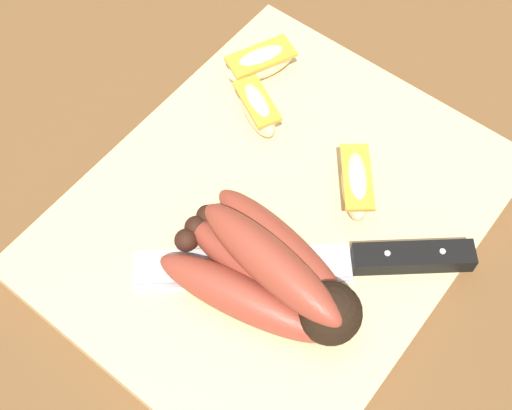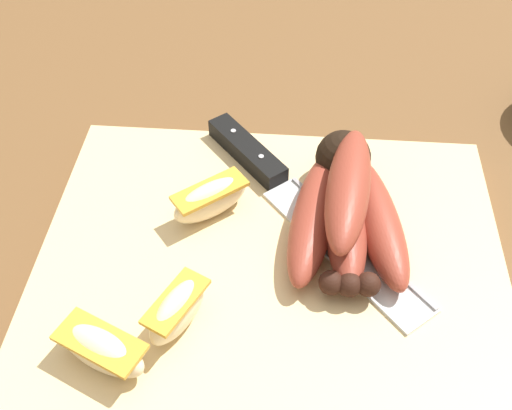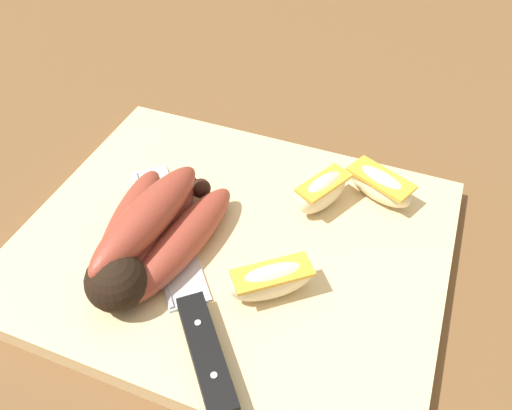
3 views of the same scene
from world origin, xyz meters
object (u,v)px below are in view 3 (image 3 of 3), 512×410
Objects in this scene: banana_bunch at (150,235)px; apple_wedge_near at (272,281)px; apple_wedge_far at (380,185)px; apple_wedge_middle at (323,192)px; chefs_knife at (190,305)px.

banana_bunch is 0.11m from apple_wedge_near.
apple_wedge_near is 0.16m from apple_wedge_far.
apple_wedge_middle is 0.86× the size of apple_wedge_far.
chefs_knife is 3.31× the size of apple_wedge_near.
apple_wedge_middle reaches higher than chefs_knife.
apple_wedge_middle is at bearing 34.61° from apple_wedge_far.
apple_wedge_far reaches higher than chefs_knife.
apple_wedge_near is 0.93× the size of apple_wedge_far.
apple_wedge_near is (-0.11, 0.00, -0.01)m from banana_bunch.
apple_wedge_middle reaches higher than apple_wedge_near.
apple_wedge_middle reaches higher than apple_wedge_far.
apple_wedge_far is (-0.11, -0.19, 0.01)m from chefs_knife.
banana_bunch is 2.59× the size of apple_wedge_middle.
apple_wedge_middle is 0.06m from apple_wedge_far.
banana_bunch is at bearing 40.15° from apple_wedge_far.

